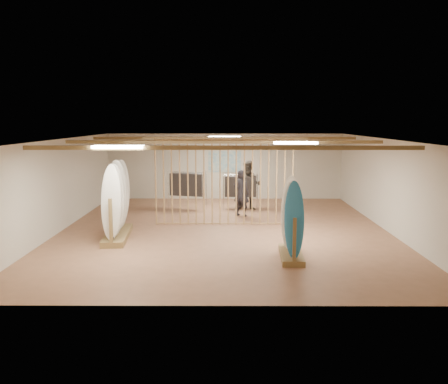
{
  "coord_description": "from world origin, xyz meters",
  "views": [
    {
      "loc": [
        0.07,
        -14.26,
        3.37
      ],
      "look_at": [
        0.0,
        0.0,
        1.2
      ],
      "focal_mm": 38.0,
      "sensor_mm": 36.0,
      "label": 1
    }
  ],
  "objects_px": {
    "clothing_rack_a": "(187,184)",
    "rack_right": "(292,232)",
    "clothing_rack_b": "(240,186)",
    "shopper_a": "(241,190)",
    "shopper_b": "(249,182)",
    "rack_left": "(117,212)"
  },
  "relations": [
    {
      "from": "rack_right",
      "to": "shopper_b",
      "type": "relative_size",
      "value": 0.91
    },
    {
      "from": "clothing_rack_b",
      "to": "shopper_b",
      "type": "relative_size",
      "value": 0.64
    },
    {
      "from": "rack_left",
      "to": "clothing_rack_a",
      "type": "bearing_deg",
      "value": 64.41
    },
    {
      "from": "rack_left",
      "to": "clothing_rack_b",
      "type": "distance_m",
      "value": 5.76
    },
    {
      "from": "clothing_rack_a",
      "to": "clothing_rack_b",
      "type": "xyz_separation_m",
      "value": [
        2.02,
        0.04,
        -0.08
      ]
    },
    {
      "from": "rack_left",
      "to": "shopper_a",
      "type": "height_order",
      "value": "rack_left"
    },
    {
      "from": "shopper_b",
      "to": "rack_right",
      "type": "bearing_deg",
      "value": -79.29
    },
    {
      "from": "clothing_rack_b",
      "to": "shopper_a",
      "type": "relative_size",
      "value": 0.73
    },
    {
      "from": "rack_left",
      "to": "rack_right",
      "type": "height_order",
      "value": "rack_left"
    },
    {
      "from": "clothing_rack_a",
      "to": "rack_left",
      "type": "bearing_deg",
      "value": -95.03
    },
    {
      "from": "rack_left",
      "to": "shopper_a",
      "type": "relative_size",
      "value": 1.28
    },
    {
      "from": "shopper_a",
      "to": "shopper_b",
      "type": "distance_m",
      "value": 1.26
    },
    {
      "from": "clothing_rack_a",
      "to": "shopper_b",
      "type": "height_order",
      "value": "shopper_b"
    },
    {
      "from": "shopper_a",
      "to": "shopper_b",
      "type": "height_order",
      "value": "shopper_b"
    },
    {
      "from": "clothing_rack_a",
      "to": "rack_right",
      "type": "bearing_deg",
      "value": -48.32
    },
    {
      "from": "rack_left",
      "to": "shopper_a",
      "type": "xyz_separation_m",
      "value": [
        3.67,
        3.2,
        0.17
      ]
    },
    {
      "from": "rack_right",
      "to": "shopper_b",
      "type": "distance_m",
      "value": 6.41
    },
    {
      "from": "clothing_rack_b",
      "to": "rack_right",
      "type": "bearing_deg",
      "value": -79.0
    },
    {
      "from": "rack_left",
      "to": "rack_right",
      "type": "distance_m",
      "value": 5.13
    },
    {
      "from": "clothing_rack_a",
      "to": "clothing_rack_b",
      "type": "relative_size",
      "value": 1.09
    },
    {
      "from": "rack_right",
      "to": "clothing_rack_b",
      "type": "xyz_separation_m",
      "value": [
        -1.07,
        6.38,
        0.23
      ]
    },
    {
      "from": "rack_right",
      "to": "clothing_rack_b",
      "type": "bearing_deg",
      "value": 102.67
    }
  ]
}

